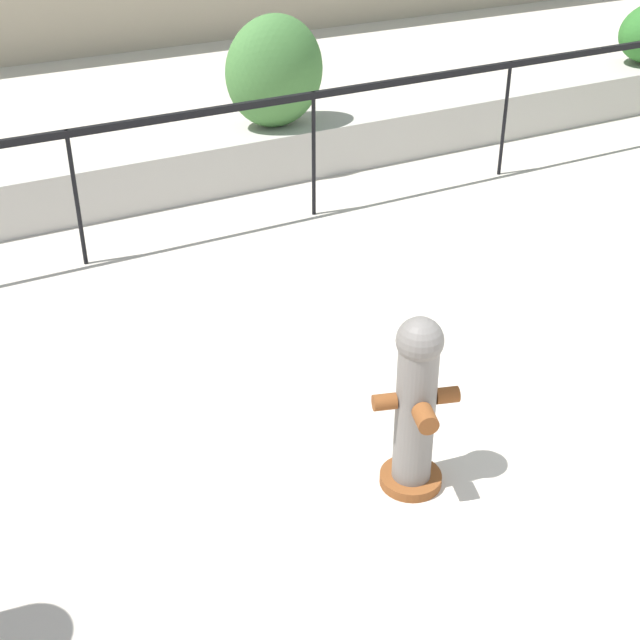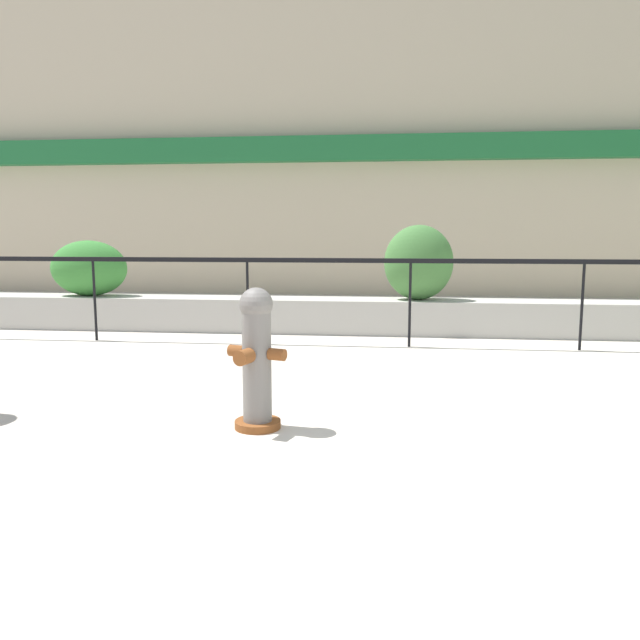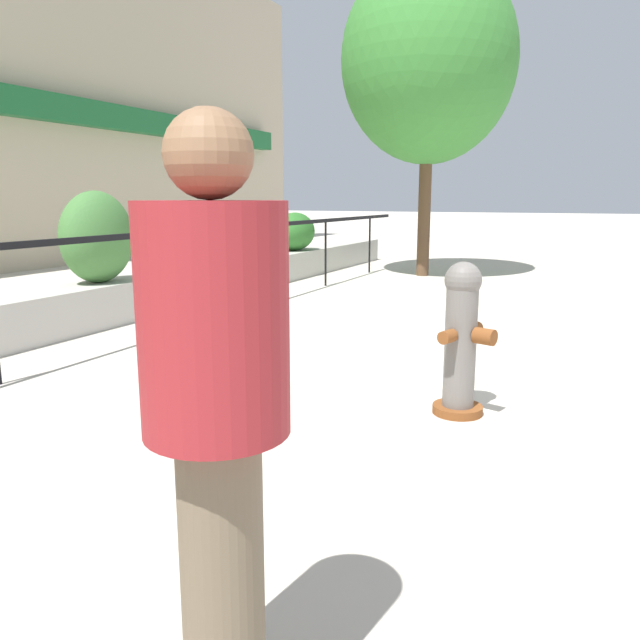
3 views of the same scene
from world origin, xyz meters
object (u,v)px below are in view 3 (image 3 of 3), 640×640
at_px(fire_hydrant, 461,338).
at_px(hedge_bush_1, 97,237).
at_px(pedestrian, 216,394).
at_px(hedge_bush_2, 295,232).
at_px(street_tree, 429,61).

bearing_deg(fire_hydrant, hedge_bush_1, 73.38).
xyz_separation_m(hedge_bush_1, pedestrian, (-4.29, -4.64, -0.06)).
bearing_deg(pedestrian, fire_hydrant, -0.70).
xyz_separation_m(hedge_bush_2, fire_hydrant, (-6.51, -4.67, -0.31)).
relative_size(street_tree, pedestrian, 3.38).
relative_size(hedge_bush_1, hedge_bush_2, 1.07).
height_order(hedge_bush_2, pedestrian, pedestrian).
height_order(hedge_bush_1, pedestrian, pedestrian).
bearing_deg(hedge_bush_2, hedge_bush_1, 180.00).
xyz_separation_m(hedge_bush_2, street_tree, (1.15, -2.22, 3.11)).
xyz_separation_m(hedge_bush_1, hedge_bush_2, (5.12, 0.00, -0.18)).
height_order(fire_hydrant, pedestrian, pedestrian).
height_order(hedge_bush_2, street_tree, street_tree).
xyz_separation_m(hedge_bush_1, street_tree, (6.27, -2.22, 2.93)).
bearing_deg(fire_hydrant, street_tree, 17.74).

